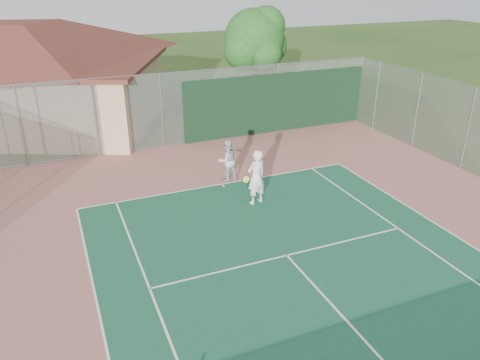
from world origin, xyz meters
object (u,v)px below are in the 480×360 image
at_px(player_white_front, 256,178).
at_px(player_grey_back, 227,161).
at_px(clubhouse, 17,65).
at_px(tree, 256,42).

bearing_deg(player_white_front, player_grey_back, -99.12).
xyz_separation_m(clubhouse, player_white_front, (7.58, -13.44, -2.22)).
height_order(clubhouse, player_white_front, clubhouse).
height_order(clubhouse, tree, clubhouse).
xyz_separation_m(clubhouse, player_grey_back, (7.37, -11.16, -2.38)).
bearing_deg(player_white_front, clubhouse, -75.07).
distance_m(clubhouse, player_grey_back, 13.59).
distance_m(clubhouse, player_white_front, 15.59).
bearing_deg(clubhouse, player_grey_back, -32.35).
relative_size(clubhouse, tree, 2.96).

